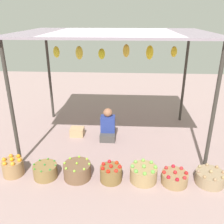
% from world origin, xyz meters
% --- Properties ---
extents(ground_plane, '(14.00, 14.00, 0.00)m').
position_xyz_m(ground_plane, '(0.00, 0.00, 0.00)').
color(ground_plane, gray).
extents(market_stall_structure, '(3.99, 2.69, 2.49)m').
position_xyz_m(market_stall_structure, '(0.00, 0.01, 2.32)').
color(market_stall_structure, '#38332D').
rests_on(market_stall_structure, ground).
extents(vendor_person, '(0.36, 0.44, 0.78)m').
position_xyz_m(vendor_person, '(-0.14, -0.03, 0.30)').
color(vendor_person, '#454240').
rests_on(vendor_person, ground).
extents(basket_oranges, '(0.39, 0.39, 0.37)m').
position_xyz_m(basket_oranges, '(-1.82, -1.56, 0.16)').
color(basket_oranges, '#9C764D').
rests_on(basket_oranges, ground).
extents(basket_green_chilies, '(0.44, 0.44, 0.28)m').
position_xyz_m(basket_green_chilies, '(-1.19, -1.60, 0.13)').
color(basket_green_chilies, olive).
rests_on(basket_green_chilies, ground).
extents(basket_limes, '(0.51, 0.51, 0.33)m').
position_xyz_m(basket_limes, '(-0.59, -1.58, 0.15)').
color(basket_limes, brown).
rests_on(basket_limes, ground).
extents(basket_red_tomatoes, '(0.40, 0.40, 0.34)m').
position_xyz_m(basket_red_tomatoes, '(0.04, -1.63, 0.15)').
color(basket_red_tomatoes, brown).
rests_on(basket_red_tomatoes, ground).
extents(basket_green_apples, '(0.49, 0.49, 0.34)m').
position_xyz_m(basket_green_apples, '(0.63, -1.60, 0.14)').
color(basket_green_apples, '#A08357').
rests_on(basket_green_apples, ground).
extents(basket_red_apples, '(0.47, 0.47, 0.26)m').
position_xyz_m(basket_red_apples, '(1.19, -1.64, 0.11)').
color(basket_red_apples, '#95764F').
rests_on(basket_red_apples, ground).
extents(basket_potatoes, '(0.51, 0.51, 0.28)m').
position_xyz_m(basket_potatoes, '(1.82, -1.61, 0.12)').
color(basket_potatoes, '#987F60').
rests_on(basket_potatoes, ground).
extents(wooden_crate_near_vendor, '(0.33, 0.28, 0.20)m').
position_xyz_m(wooden_crate_near_vendor, '(-0.92, 0.07, 0.10)').
color(wooden_crate_near_vendor, tan).
rests_on(wooden_crate_near_vendor, ground).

